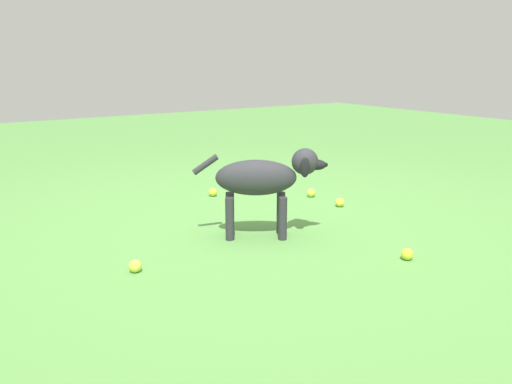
{
  "coord_description": "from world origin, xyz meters",
  "views": [
    {
      "loc": [
        1.84,
        2.66,
        1.06
      ],
      "look_at": [
        0.16,
        0.14,
        0.28
      ],
      "focal_mm": 36.39,
      "sensor_mm": 36.0,
      "label": 1
    }
  ],
  "objects": [
    {
      "name": "ground",
      "position": [
        0.0,
        0.0,
        0.0
      ],
      "size": [
        14.0,
        14.0,
        0.0
      ],
      "primitive_type": "plane",
      "color": "#548C42"
    },
    {
      "name": "dog",
      "position": [
        0.12,
        0.16,
        0.36
      ],
      "size": [
        0.71,
        0.48,
        0.55
      ],
      "rotation": [
        0.0,
        0.0,
        2.58
      ],
      "color": "#2D2D33",
      "rests_on": "ground"
    },
    {
      "name": "tennis_ball_3",
      "position": [
        0.99,
        0.26,
        0.03
      ],
      "size": [
        0.07,
        0.07,
        0.07
      ],
      "primitive_type": "sphere",
      "color": "#CFDE40",
      "rests_on": "ground"
    },
    {
      "name": "tennis_ball_4",
      "position": [
        -0.31,
        0.92,
        0.03
      ],
      "size": [
        0.07,
        0.07,
        0.07
      ],
      "primitive_type": "sphere",
      "color": "#C6DD2D",
      "rests_on": "ground"
    },
    {
      "name": "tennis_ball_0",
      "position": [
        -0.08,
        -0.85,
        0.03
      ],
      "size": [
        0.07,
        0.07,
        0.07
      ],
      "primitive_type": "sphere",
      "color": "#C3D830",
      "rests_on": "ground"
    },
    {
      "name": "tennis_ball_2",
      "position": [
        -0.71,
        -0.06,
        0.03
      ],
      "size": [
        0.07,
        0.07,
        0.07
      ],
      "primitive_type": "sphere",
      "color": "yellow",
      "rests_on": "ground"
    },
    {
      "name": "tennis_ball_1",
      "position": [
        -0.71,
        -0.4,
        0.03
      ],
      "size": [
        0.07,
        0.07,
        0.07
      ],
      "primitive_type": "sphere",
      "color": "#C1D73C",
      "rests_on": "ground"
    }
  ]
}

